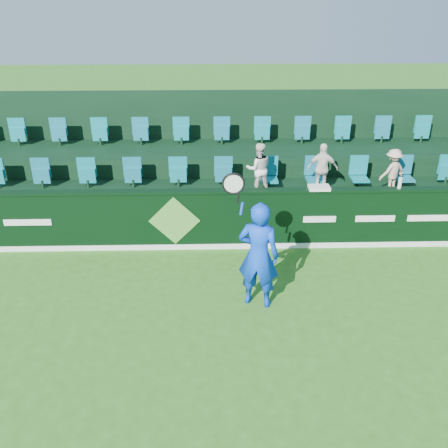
{
  "coord_description": "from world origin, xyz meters",
  "views": [
    {
      "loc": [
        0.81,
        -5.66,
        5.34
      ],
      "look_at": [
        1.03,
        2.8,
        1.15
      ],
      "focal_mm": 40.0,
      "sensor_mm": 36.0,
      "label": 1
    }
  ],
  "objects_px": {
    "spectator_middle": "(322,169)",
    "spectator_right": "(392,171)",
    "tennis_player": "(258,255)",
    "towel": "(319,188)",
    "spectator_left": "(259,169)",
    "drinks_bottle": "(400,183)"
  },
  "relations": [
    {
      "from": "spectator_middle",
      "to": "spectator_right",
      "type": "distance_m",
      "value": 1.64
    },
    {
      "from": "tennis_player",
      "to": "towel",
      "type": "bearing_deg",
      "value": 55.78
    },
    {
      "from": "spectator_left",
      "to": "drinks_bottle",
      "type": "relative_size",
      "value": 5.02
    },
    {
      "from": "spectator_left",
      "to": "drinks_bottle",
      "type": "height_order",
      "value": "spectator_left"
    },
    {
      "from": "towel",
      "to": "drinks_bottle",
      "type": "distance_m",
      "value": 1.7
    },
    {
      "from": "towel",
      "to": "drinks_bottle",
      "type": "bearing_deg",
      "value": 0.0
    },
    {
      "from": "towel",
      "to": "spectator_left",
      "type": "bearing_deg",
      "value": 136.41
    },
    {
      "from": "drinks_bottle",
      "to": "spectator_left",
      "type": "bearing_deg",
      "value": 158.72
    },
    {
      "from": "spectator_right",
      "to": "towel",
      "type": "height_order",
      "value": "spectator_right"
    },
    {
      "from": "spectator_right",
      "to": "drinks_bottle",
      "type": "distance_m",
      "value": 1.15
    },
    {
      "from": "tennis_player",
      "to": "towel",
      "type": "xyz_separation_m",
      "value": [
        1.46,
        2.14,
        0.37
      ]
    },
    {
      "from": "spectator_left",
      "to": "drinks_bottle",
      "type": "bearing_deg",
      "value": 153.2
    },
    {
      "from": "tennis_player",
      "to": "spectator_right",
      "type": "height_order",
      "value": "tennis_player"
    },
    {
      "from": "spectator_right",
      "to": "towel",
      "type": "relative_size",
      "value": 2.36
    },
    {
      "from": "spectator_middle",
      "to": "towel",
      "type": "relative_size",
      "value": 2.68
    },
    {
      "from": "spectator_left",
      "to": "tennis_player",
      "type": "bearing_deg",
      "value": 79.59
    },
    {
      "from": "spectator_left",
      "to": "spectator_middle",
      "type": "relative_size",
      "value": 1.02
    },
    {
      "from": "spectator_middle",
      "to": "drinks_bottle",
      "type": "bearing_deg",
      "value": 149.54
    },
    {
      "from": "tennis_player",
      "to": "spectator_right",
      "type": "distance_m",
      "value": 4.71
    },
    {
      "from": "towel",
      "to": "spectator_middle",
      "type": "bearing_deg",
      "value": 75.14
    },
    {
      "from": "tennis_player",
      "to": "towel",
      "type": "relative_size",
      "value": 5.85
    },
    {
      "from": "spectator_left",
      "to": "spectator_middle",
      "type": "bearing_deg",
      "value": 174.48
    }
  ]
}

